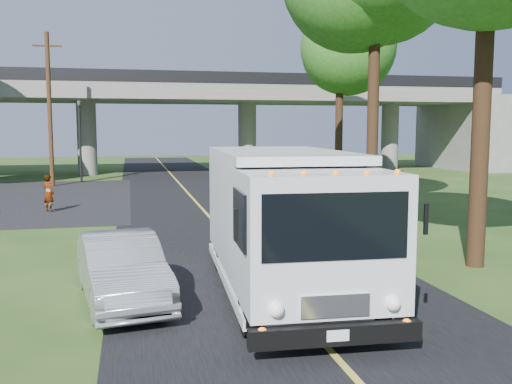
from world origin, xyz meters
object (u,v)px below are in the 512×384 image
object	(u,v)px
step_van	(286,218)
pedestrian	(49,193)
silver_sedan	(121,269)
tree_right_far	(345,43)
traffic_signal	(80,132)
utility_pole	(50,109)

from	to	relation	value
step_van	pedestrian	distance (m)	14.92
silver_sedan	pedestrian	bearing A→B (deg)	94.13
tree_right_far	pedestrian	xyz separation A→B (m)	(-15.49, -6.74, -7.52)
tree_right_far	step_van	bearing A→B (deg)	-114.19
traffic_signal	silver_sedan	size ratio (longest dim) A/B	1.26
silver_sedan	step_van	bearing A→B (deg)	-12.83
step_van	traffic_signal	bearing A→B (deg)	105.98
silver_sedan	pedestrian	distance (m)	13.57
traffic_signal	utility_pole	distance (m)	2.86
tree_right_far	pedestrian	size ratio (longest dim) A/B	7.02
silver_sedan	pedestrian	world-z (taller)	pedestrian
traffic_signal	step_van	world-z (taller)	traffic_signal
traffic_signal	step_van	xyz separation A→B (m)	(6.14, -26.35, -1.57)
step_van	silver_sedan	world-z (taller)	step_van
traffic_signal	step_van	distance (m)	27.10
utility_pole	tree_right_far	world-z (taller)	tree_right_far
step_van	pedestrian	size ratio (longest dim) A/B	4.64
silver_sedan	tree_right_far	bearing A→B (deg)	49.12
utility_pole	pedestrian	world-z (taller)	utility_pole
tree_right_far	silver_sedan	distance (m)	24.71
traffic_signal	pedestrian	bearing A→B (deg)	-91.27
pedestrian	silver_sedan	bearing A→B (deg)	146.81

